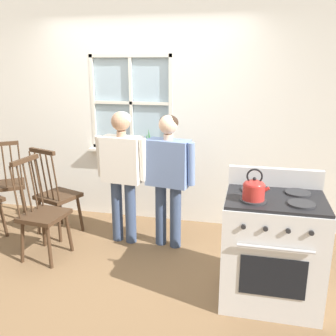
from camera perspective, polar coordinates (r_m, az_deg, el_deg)
ground_plane at (r=3.82m, az=-8.91°, el=-15.30°), size 16.00×16.00×0.00m
wall_back at (r=4.64m, az=-3.11°, el=8.12°), size 6.40×0.16×2.70m
chair_by_window at (r=4.53m, az=-16.61°, el=-4.11°), size 0.53×0.52×1.05m
chair_near_wall at (r=5.15m, az=-23.31°, el=-2.39°), size 0.57×0.57×1.05m
chair_near_stove at (r=4.04m, az=-18.62°, el=-6.74°), size 0.45×0.46×1.05m
person_elderly_left at (r=4.06m, az=-6.99°, el=0.45°), size 0.59×0.25×1.47m
person_teen_center at (r=3.93m, az=0.02°, el=-0.19°), size 0.61×0.29×1.45m
stove at (r=3.29m, az=15.53°, el=-11.68°), size 0.79×0.68×1.08m
kettle at (r=2.95m, az=12.96°, el=-3.11°), size 0.21×0.17×0.25m
potted_plant at (r=4.61m, az=-3.11°, el=3.50°), size 0.14×0.14×0.29m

